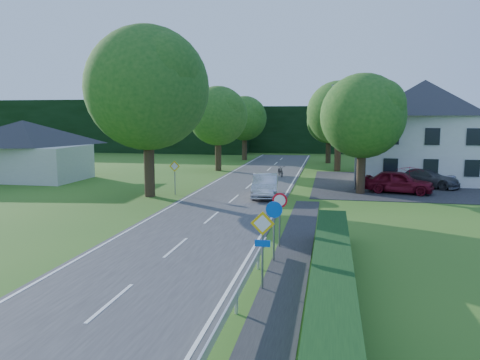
% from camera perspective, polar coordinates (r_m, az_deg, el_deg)
% --- Properties ---
extents(road, '(7.00, 80.00, 0.04)m').
position_cam_1_polar(road, '(27.73, -2.45, -3.76)').
color(road, '#353537').
rests_on(road, ground).
extents(parking_pad, '(14.00, 16.00, 0.04)m').
position_cam_1_polar(parking_pad, '(40.18, 19.03, -0.56)').
color(parking_pad, '#242326').
rests_on(parking_pad, ground).
extents(line_edge_left, '(0.12, 80.00, 0.01)m').
position_cam_1_polar(line_edge_left, '(28.65, -8.79, -3.41)').
color(line_edge_left, white).
rests_on(line_edge_left, road).
extents(line_edge_right, '(0.12, 80.00, 0.01)m').
position_cam_1_polar(line_edge_right, '(27.16, 4.25, -3.96)').
color(line_edge_right, white).
rests_on(line_edge_right, road).
extents(line_centre, '(0.12, 80.00, 0.01)m').
position_cam_1_polar(line_centre, '(27.72, -2.45, -3.70)').
color(line_centre, white).
rests_on(line_centre, road).
extents(tree_main, '(9.40, 9.40, 11.64)m').
position_cam_1_polar(tree_main, '(32.83, -11.17, 8.10)').
color(tree_main, '#1D5018').
rests_on(tree_main, ground).
extents(tree_left_far, '(7.00, 7.00, 8.58)m').
position_cam_1_polar(tree_left_far, '(47.79, -2.69, 6.27)').
color(tree_left_far, '#1D5018').
rests_on(tree_left_far, ground).
extents(tree_right_far, '(7.40, 7.40, 9.09)m').
position_cam_1_polar(tree_right_far, '(48.41, 11.91, 6.44)').
color(tree_right_far, '#1D5018').
rests_on(tree_right_far, ground).
extents(tree_left_back, '(6.60, 6.60, 8.07)m').
position_cam_1_polar(tree_left_back, '(59.43, 0.56, 6.34)').
color(tree_left_back, '#1D5018').
rests_on(tree_left_back, ground).
extents(tree_right_back, '(6.20, 6.20, 7.56)m').
position_cam_1_polar(tree_right_back, '(56.43, 10.77, 5.87)').
color(tree_right_back, '#1D5018').
rests_on(tree_right_back, ground).
extents(tree_right_mid, '(7.00, 7.00, 8.58)m').
position_cam_1_polar(tree_right_mid, '(34.49, 14.68, 5.43)').
color(tree_right_mid, '#1D5018').
rests_on(tree_right_mid, ground).
extents(treeline_left, '(44.00, 6.00, 8.00)m').
position_cam_1_polar(treeline_left, '(76.57, -15.67, 6.36)').
color(treeline_left, black).
rests_on(treeline_left, ground).
extents(treeline_right, '(30.00, 5.00, 7.00)m').
position_cam_1_polar(treeline_right, '(72.45, 12.45, 6.01)').
color(treeline_right, black).
rests_on(treeline_right, ground).
extents(bungalow_left, '(11.00, 6.50, 5.20)m').
position_cam_1_polar(bungalow_left, '(45.05, -24.82, 3.46)').
color(bungalow_left, '#AEAFAA').
rests_on(bungalow_left, ground).
extents(house_white, '(10.60, 8.40, 8.60)m').
position_cam_1_polar(house_white, '(43.09, 21.39, 5.73)').
color(house_white, silver).
rests_on(house_white, ground).
extents(streetlight, '(2.03, 0.18, 8.00)m').
position_cam_1_polar(streetlight, '(36.45, 13.81, 5.85)').
color(streetlight, slate).
rests_on(streetlight, ground).
extents(sign_priority_right, '(0.78, 0.09, 2.59)m').
position_cam_1_polar(sign_priority_right, '(15.02, 2.77, -6.80)').
color(sign_priority_right, slate).
rests_on(sign_priority_right, ground).
extents(sign_roundabout, '(0.64, 0.08, 2.37)m').
position_cam_1_polar(sign_roundabout, '(17.94, 4.17, -4.79)').
color(sign_roundabout, slate).
rests_on(sign_roundabout, ground).
extents(sign_speed_limit, '(0.64, 0.11, 2.37)m').
position_cam_1_polar(sign_speed_limit, '(19.86, 4.87, -3.29)').
color(sign_speed_limit, slate).
rests_on(sign_speed_limit, ground).
extents(sign_priority_left, '(0.78, 0.09, 2.44)m').
position_cam_1_polar(sign_priority_left, '(33.44, -7.97, 1.12)').
color(sign_priority_left, slate).
rests_on(sign_priority_left, ground).
extents(moving_car, '(2.14, 4.93, 1.58)m').
position_cam_1_polar(moving_car, '(32.17, 3.07, -0.68)').
color(moving_car, silver).
rests_on(moving_car, road).
extents(motorcycle, '(1.22, 2.00, 0.99)m').
position_cam_1_polar(motorcycle, '(43.34, 4.96, 1.11)').
color(motorcycle, black).
rests_on(motorcycle, road).
extents(parked_car_red, '(5.10, 2.93, 1.63)m').
position_cam_1_polar(parked_car_red, '(35.67, 18.78, -0.20)').
color(parked_car_red, maroon).
rests_on(parked_car_red, parking_pad).
extents(parked_car_grey, '(5.36, 4.14, 1.45)m').
position_cam_1_polar(parked_car_grey, '(39.38, 21.72, 0.24)').
color(parked_car_grey, '#4F4F54').
rests_on(parked_car_grey, parking_pad).
extents(parked_car_silver_b, '(5.51, 3.83, 1.40)m').
position_cam_1_polar(parked_car_silver_b, '(41.74, 25.95, 0.37)').
color(parked_car_silver_b, '#A8A7AE').
rests_on(parked_car_silver_b, parking_pad).
extents(parasol, '(2.16, 2.20, 1.86)m').
position_cam_1_polar(parasol, '(36.84, 19.95, 0.16)').
color(parasol, red).
rests_on(parasol, parking_pad).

